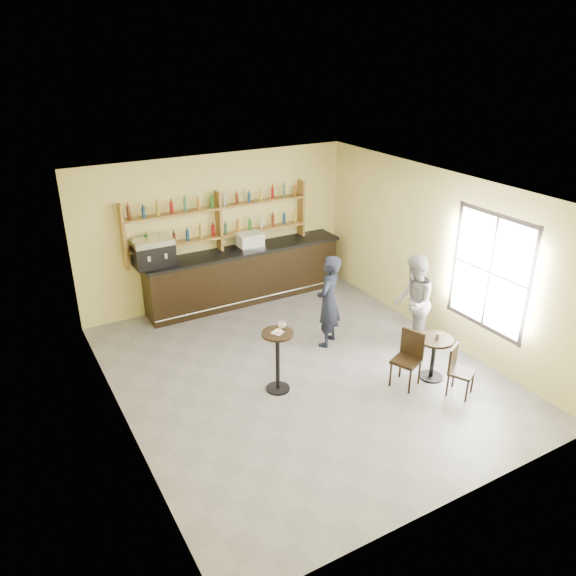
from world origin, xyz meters
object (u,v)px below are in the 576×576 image
patron_second (413,302)px  chair_south (462,372)px  pastry_case (250,241)px  espresso_machine (153,252)px  chair_west (406,360)px  bar_counter (245,275)px  pedestal_table (278,361)px  cafe_table (433,358)px  man_main (328,301)px

patron_second → chair_south: bearing=27.5°
pastry_case → espresso_machine: bearing=173.2°
espresso_machine → chair_west: (2.81, -4.34, -1.00)m
bar_counter → espresso_machine: espresso_machine is taller
pastry_case → pedestal_table: bearing=-115.9°
pastry_case → chair_south: size_ratio=0.64×
chair_west → chair_south: bearing=20.0°
pastry_case → chair_south: pastry_case is taller
bar_counter → espresso_machine: 2.14m
patron_second → espresso_machine: bearing=-91.6°
pastry_case → cafe_table: (1.27, -4.39, -0.98)m
chair_west → patron_second: size_ratio=0.53×
chair_west → man_main: bearing=168.1°
cafe_table → chair_west: 0.56m
chair_south → patron_second: 1.75m
bar_counter → chair_west: 4.43m
pastry_case → patron_second: patron_second is taller
pedestal_table → patron_second: size_ratio=0.59×
pedestal_table → chair_south: pedestal_table is taller
bar_counter → chair_west: size_ratio=4.66×
man_main → espresso_machine: bearing=-83.0°
bar_counter → man_main: 2.59m
pedestal_table → patron_second: bearing=1.3°
chair_west → patron_second: 1.45m
pastry_case → man_main: size_ratio=0.31×
espresso_machine → chair_south: (3.41, -4.99, -1.05)m
espresso_machine → cafe_table: espresso_machine is taller
patron_second → pastry_case: bearing=-113.4°
espresso_machine → man_main: (2.46, -2.53, -0.59)m
pedestal_table → chair_west: (1.90, -0.93, -0.06)m
cafe_table → chair_south: size_ratio=0.90×
pedestal_table → chair_south: (2.50, -1.58, -0.11)m
bar_counter → cafe_table: bearing=-72.1°
man_main → chair_south: bearing=73.8°
bar_counter → pastry_case: bearing=0.0°
bar_counter → espresso_machine: size_ratio=5.72×
cafe_table → man_main: bearing=115.7°
chair_west → chair_south: chair_west is taller
man_main → chair_west: (0.35, -1.82, -0.41)m
espresso_machine → chair_west: espresso_machine is taller
chair_west → patron_second: (0.96, 0.99, 0.42)m
espresso_machine → man_main: bearing=-45.9°
cafe_table → patron_second: 1.24m
espresso_machine → chair_west: size_ratio=0.81×
pastry_case → patron_second: size_ratio=0.30×
bar_counter → espresso_machine: bearing=180.0°
bar_counter → pedestal_table: bearing=-106.9°
pedestal_table → cafe_table: (2.45, -0.98, -0.15)m
espresso_machine → pedestal_table: bearing=-75.2°
man_main → patron_second: 1.55m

